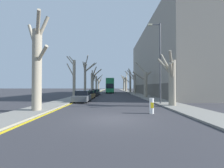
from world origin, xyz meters
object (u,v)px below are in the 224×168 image
Objects in this scene: parked_car_3 at (96,92)px; street_tree_right_0 at (172,79)px; street_tree_left_2 at (86,76)px; street_tree_left_3 at (93,81)px; street_tree_left_1 at (74,78)px; street_tree_right_4 at (126,83)px; street_tree_left_0 at (38,65)px; street_tree_right_5 at (124,83)px; street_tree_right_2 at (134,82)px; traffic_bollard at (152,106)px; street_tree_right_1 at (145,83)px; parked_car_0 at (83,97)px; street_tree_left_5 at (99,84)px; street_tree_left_4 at (97,82)px; parked_car_2 at (94,93)px; double_decker_bus at (111,85)px; parked_car_1 at (89,95)px; lamp_post at (160,59)px; street_tree_right_3 at (130,83)px.

street_tree_right_0 is at bearing -64.99° from parked_car_3.
street_tree_left_2 is 10.81m from street_tree_left_3.
street_tree_left_1 is 1.25× the size of street_tree_right_0.
street_tree_right_4 is at bearing 69.49° from parked_car_3.
street_tree_left_1 is at bearing 89.86° from street_tree_left_0.
street_tree_left_3 is at bearing -111.22° from street_tree_right_5.
street_tree_right_2 is 6.00× the size of traffic_bollard.
parked_car_3 is at bearing -104.48° from street_tree_right_5.
street_tree_right_1 is (11.87, -6.54, -1.61)m from street_tree_left_2.
street_tree_left_5 is at bearing 92.43° from parked_car_0.
street_tree_left_2 reaches higher than parked_car_0.
street_tree_left_4 reaches higher than parked_car_2.
double_decker_bus is at bearing -104.07° from street_tree_right_5.
parked_car_1 is (2.09, 1.71, -2.72)m from street_tree_left_1.
parked_car_3 is at bearing 90.00° from parked_car_2.
parked_car_0 is at bearing -90.00° from parked_car_2.
street_tree_right_4 is 12.01m from street_tree_right_5.
parked_car_2 is (2.09, 7.78, -2.70)m from street_tree_left_1.
street_tree_right_0 is at bearing -25.39° from parked_car_0.
street_tree_left_2 is (0.08, 21.49, 0.60)m from street_tree_left_0.
parked_car_2 is (-9.88, 16.08, -2.06)m from street_tree_right_0.
lamp_post reaches higher than street_tree_left_5.
double_decker_bus is (-6.55, 21.26, -0.13)m from street_tree_right_1.
street_tree_right_0 is 14.22m from parked_car_1.
street_tree_right_4 is at bearing 57.27° from street_tree_left_3.
street_tree_left_5 is at bearing 126.49° from street_tree_right_3.
parked_car_1 is at bearing -98.09° from double_decker_bus.
street_tree_left_2 is at bearing 98.46° from parked_car_0.
street_tree_right_0 reaches higher than double_decker_bus.
street_tree_right_2 is at bearing 66.58° from street_tree_left_0.
street_tree_right_1 is 22.25m from double_decker_bus.
street_tree_left_0 is 1.08× the size of street_tree_left_1.
street_tree_right_4 is at bearing 89.86° from street_tree_right_2.
street_tree_right_3 reaches higher than street_tree_left_3.
street_tree_right_5 is (11.77, 8.09, 0.64)m from street_tree_left_5.
street_tree_left_0 is at bearing -128.62° from street_tree_right_1.
street_tree_right_2 is 10.39m from parked_car_3.
street_tree_right_1 is 35.26m from street_tree_right_4.
lamp_post is (-0.48, -45.44, 1.63)m from street_tree_right_4.
street_tree_right_0 is at bearing -45.40° from parked_car_1.
street_tree_left_1 is 0.91× the size of street_tree_left_4.
parked_car_0 is 5.33m from parked_car_1.
street_tree_right_0 is 5.43m from traffic_bollard.
street_tree_right_1 is 10.48m from lamp_post.
street_tree_right_5 is 1.79× the size of parked_car_0.
street_tree_left_4 is 1.16× the size of street_tree_right_1.
street_tree_left_4 is 40.59m from lamp_post.
parked_car_1 is at bearing -124.48° from street_tree_right_2.
street_tree_left_4 is at bearing 112.27° from street_tree_right_1.
street_tree_right_4 is 2.07× the size of parked_car_2.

